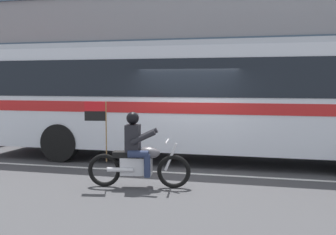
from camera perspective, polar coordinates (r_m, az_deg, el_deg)
name	(u,v)px	position (r m, az deg, el deg)	size (l,w,h in m)	color
ground_plane	(188,168)	(10.79, 2.69, -6.84)	(60.00, 60.00, 0.00)	#3D3D3F
sidewalk_curb	(217,139)	(15.74, 6.55, -2.93)	(28.00, 3.80, 0.15)	gray
lane_center_stripe	(183,173)	(10.22, 1.98, -7.48)	(26.60, 0.14, 0.01)	silver
office_building_facade	(226,20)	(18.05, 7.74, 12.81)	(28.00, 0.89, 9.42)	gray
transit_bus	(214,93)	(11.67, 6.18, 3.33)	(13.07, 2.65, 3.22)	silver
motorcycle_with_rider	(137,155)	(8.77, -4.13, -5.11)	(2.17, 0.72, 1.78)	black
fire_hydrant	(177,131)	(14.50, 1.24, -1.79)	(0.22, 0.30, 0.75)	red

